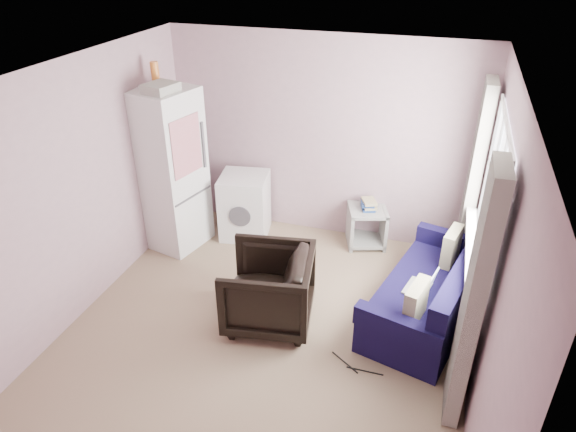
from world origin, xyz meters
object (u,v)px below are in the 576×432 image
armchair (268,286)px  washing_machine (245,204)px  fridge (169,169)px  side_table (367,223)px  sofa (432,295)px

armchair → washing_machine: 1.73m
armchair → washing_machine: armchair is taller
fridge → washing_machine: bearing=42.5°
side_table → armchair: bearing=-111.3°
washing_machine → fridge: bearing=-160.7°
fridge → armchair: bearing=-20.6°
fridge → washing_machine: fridge is taller
armchair → sofa: 1.64m
side_table → fridge: bearing=-164.0°
armchair → washing_machine: bearing=-160.1°
washing_machine → armchair: bearing=-70.5°
armchair → side_table: size_ratio=1.38×
washing_machine → side_table: 1.55m
side_table → sofa: (0.87, -1.22, -0.00)m
sofa → washing_machine: bearing=171.9°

